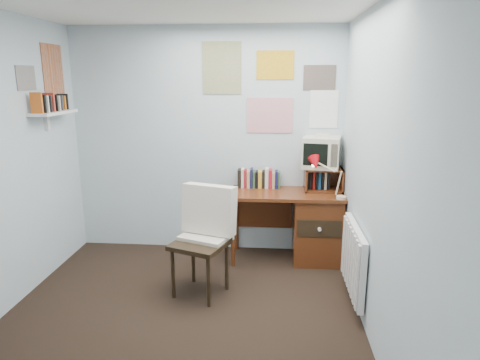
% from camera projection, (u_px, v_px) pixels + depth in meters
% --- Properties ---
extents(ground, '(3.50, 3.50, 0.00)m').
position_uv_depth(ground, '(175.00, 331.00, 3.38)').
color(ground, black).
rests_on(ground, ground).
extents(back_wall, '(3.00, 0.02, 2.50)m').
position_uv_depth(back_wall, '(207.00, 142.00, 4.78)').
color(back_wall, '#A9BAC1').
rests_on(back_wall, ground).
extents(right_wall, '(0.02, 3.50, 2.50)m').
position_uv_depth(right_wall, '(381.00, 182.00, 2.97)').
color(right_wall, '#A9BAC1').
rests_on(right_wall, ground).
extents(desk, '(1.20, 0.55, 0.76)m').
position_uv_depth(desk, '(311.00, 224.00, 4.63)').
color(desk, '#622F16').
rests_on(desk, ground).
extents(desk_chair, '(0.63, 0.62, 0.97)m').
position_uv_depth(desk_chair, '(200.00, 244.00, 3.86)').
color(desk_chair, black).
rests_on(desk_chair, ground).
extents(desk_lamp, '(0.31, 0.29, 0.37)m').
position_uv_depth(desk_lamp, '(342.00, 181.00, 4.28)').
color(desk_lamp, red).
rests_on(desk_lamp, desk).
extents(tv_riser, '(0.40, 0.30, 0.25)m').
position_uv_depth(tv_riser, '(323.00, 179.00, 4.61)').
color(tv_riser, '#622F16').
rests_on(tv_riser, desk).
extents(crt_tv, '(0.44, 0.42, 0.36)m').
position_uv_depth(crt_tv, '(321.00, 151.00, 4.56)').
color(crt_tv, beige).
rests_on(crt_tv, tv_riser).
extents(book_row, '(0.60, 0.14, 0.22)m').
position_uv_depth(book_row, '(265.00, 178.00, 4.73)').
color(book_row, '#622F16').
rests_on(book_row, desk).
extents(radiator, '(0.09, 0.80, 0.60)m').
position_uv_depth(radiator, '(354.00, 259.00, 3.70)').
color(radiator, white).
rests_on(radiator, right_wall).
extents(wall_shelf, '(0.20, 0.62, 0.24)m').
position_uv_depth(wall_shelf, '(54.00, 113.00, 4.17)').
color(wall_shelf, white).
rests_on(wall_shelf, left_wall).
extents(posters_back, '(1.20, 0.01, 0.90)m').
position_uv_depth(posters_back, '(270.00, 87.00, 4.58)').
color(posters_back, white).
rests_on(posters_back, back_wall).
extents(posters_left, '(0.01, 0.70, 0.60)m').
position_uv_depth(posters_left, '(40.00, 72.00, 4.09)').
color(posters_left, white).
rests_on(posters_left, left_wall).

